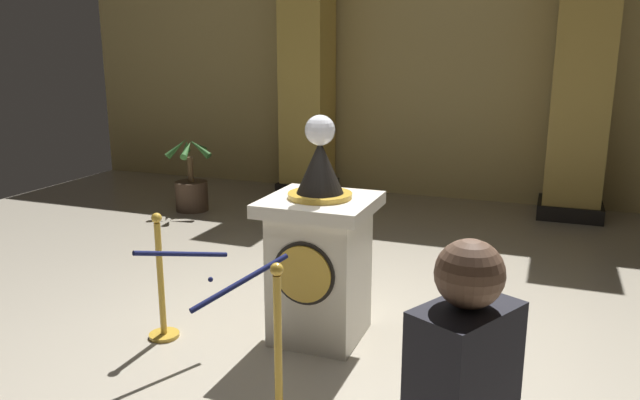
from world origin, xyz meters
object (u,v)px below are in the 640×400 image
(stanchion_near, at_px, (162,295))
(potted_palm_left, at_px, (191,188))
(stanchion_far, at_px, (278,366))
(pedestal_clock, at_px, (320,254))

(stanchion_near, height_order, potted_palm_left, potted_palm_left)
(stanchion_far, xyz_separation_m, potted_palm_left, (-3.30, 4.19, -0.02))
(stanchion_near, xyz_separation_m, stanchion_far, (1.32, -0.68, -0.00))
(pedestal_clock, xyz_separation_m, stanchion_far, (0.16, -1.13, -0.34))
(stanchion_far, distance_m, potted_palm_left, 5.34)
(stanchion_near, bearing_deg, potted_palm_left, 119.33)
(pedestal_clock, height_order, stanchion_far, pedestal_clock)
(pedestal_clock, relative_size, potted_palm_left, 1.64)
(pedestal_clock, xyz_separation_m, stanchion_near, (-1.15, -0.46, -0.33))
(stanchion_far, bearing_deg, stanchion_near, 152.91)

